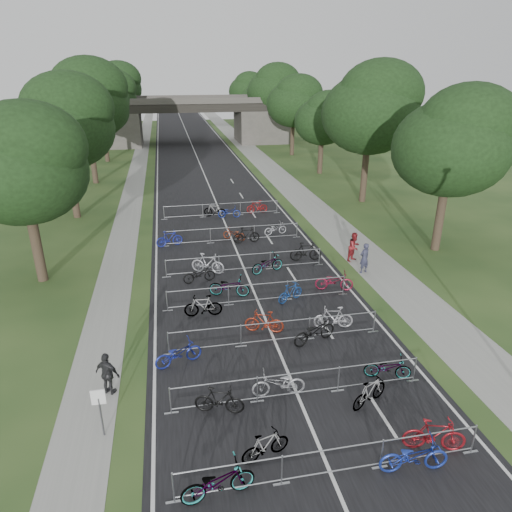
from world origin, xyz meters
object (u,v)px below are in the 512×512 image
(overpass_bridge, at_px, (190,120))
(pedestrian_c, at_px, (108,374))
(bike_2, at_px, (414,456))
(park_sign, at_px, (99,404))
(pedestrian_b, at_px, (354,247))
(bike_0, at_px, (218,482))
(pedestrian_a, at_px, (364,258))
(bike_1, at_px, (265,446))

(overpass_bridge, distance_m, pedestrian_c, 60.31)
(bike_2, distance_m, pedestrian_c, 10.70)
(pedestrian_c, bearing_deg, park_sign, 120.91)
(overpass_bridge, distance_m, pedestrian_b, 50.31)
(overpass_bridge, height_order, pedestrian_c, overpass_bridge)
(bike_2, distance_m, pedestrian_b, 16.14)
(bike_0, height_order, pedestrian_b, pedestrian_b)
(pedestrian_a, bearing_deg, bike_2, 53.58)
(park_sign, distance_m, pedestrian_c, 2.17)
(overpass_bridge, relative_size, pedestrian_a, 16.90)
(bike_2, bearing_deg, pedestrian_b, -10.78)
(bike_0, xyz_separation_m, pedestrian_c, (-3.42, 5.18, 0.29))
(overpass_bridge, bearing_deg, bike_0, -92.97)
(bike_1, height_order, bike_2, bike_2)
(bike_0, relative_size, pedestrian_b, 1.17)
(pedestrian_b, bearing_deg, bike_0, -156.18)
(bike_2, bearing_deg, bike_1, 78.25)
(overpass_bridge, relative_size, pedestrian_c, 18.11)
(bike_1, xyz_separation_m, pedestrian_c, (-5.01, 4.10, 0.36))
(pedestrian_b, height_order, pedestrian_c, pedestrian_b)
(park_sign, height_order, pedestrian_c, park_sign)
(overpass_bridge, height_order, bike_0, overpass_bridge)
(bike_2, xyz_separation_m, pedestrian_c, (-9.24, 5.40, 0.30))
(bike_2, relative_size, pedestrian_b, 1.16)
(overpass_bridge, xyz_separation_m, park_sign, (-6.80, -62.00, -2.27))
(bike_2, bearing_deg, bike_0, 93.28)
(overpass_bridge, xyz_separation_m, pedestrian_b, (6.92, -49.76, -2.62))
(bike_0, xyz_separation_m, pedestrian_b, (10.30, 15.29, 0.35))
(bike_2, height_order, pedestrian_b, pedestrian_b)
(bike_2, relative_size, pedestrian_c, 1.24)
(bike_2, relative_size, pedestrian_a, 1.15)
(bike_0, distance_m, bike_1, 1.93)
(bike_2, height_order, pedestrian_c, pedestrian_c)
(overpass_bridge, bearing_deg, pedestrian_a, -82.49)
(bike_0, bearing_deg, overpass_bridge, -11.83)
(bike_0, distance_m, pedestrian_a, 16.90)
(overpass_bridge, bearing_deg, pedestrian_b, -82.08)
(park_sign, relative_size, bike_1, 1.11)
(park_sign, relative_size, pedestrian_b, 1.00)
(bike_0, relative_size, bike_1, 1.31)
(pedestrian_b, distance_m, pedestrian_c, 17.04)
(bike_1, distance_m, pedestrian_a, 15.09)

